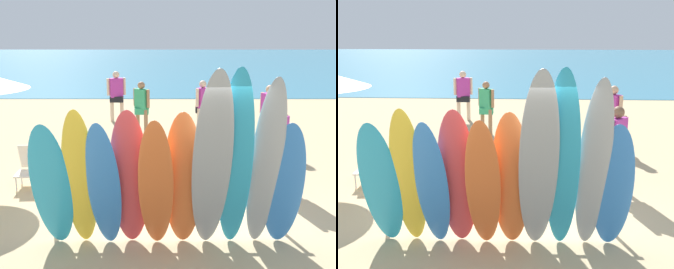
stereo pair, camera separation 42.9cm
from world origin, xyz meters
TOP-DOWN VIEW (x-y plane):
  - ground at (0.00, 14.00)m, footprint 60.00×60.00m
  - ocean_water at (0.00, 32.75)m, footprint 60.00×40.00m
  - surfboard_rack at (0.00, 0.00)m, footprint 3.77×0.07m
  - surfboard_teal_0 at (-1.67, -0.60)m, footprint 0.57×0.71m
  - surfboard_yellow_1 at (-1.26, -0.60)m, footprint 0.54×0.82m
  - surfboard_blue_2 at (-0.93, -0.60)m, footprint 0.53×0.72m
  - surfboard_red_3 at (-0.57, -0.52)m, footprint 0.58×0.65m
  - surfboard_orange_4 at (-0.19, -0.63)m, footprint 0.51×0.75m
  - surfboard_orange_5 at (0.19, -0.52)m, footprint 0.58×0.63m
  - surfboard_grey_6 at (0.58, -0.72)m, footprint 0.58×0.99m
  - surfboard_teal_7 at (0.90, -0.66)m, footprint 0.55×0.92m
  - surfboard_grey_8 at (1.34, -0.58)m, footprint 0.51×0.79m
  - surfboard_blue_9 at (1.65, -0.49)m, footprint 0.60×0.59m
  - beachgoer_near_rack at (-1.79, 8.25)m, footprint 0.63×0.34m
  - beachgoer_midbeach at (-0.82, 6.42)m, footprint 0.51×0.41m
  - beachgoer_photographing at (2.18, 1.96)m, footprint 0.45×0.53m
  - beachgoer_by_water at (2.68, 4.96)m, footprint 0.44×0.56m
  - beachgoer_strolling at (1.03, 6.61)m, footprint 0.44×0.48m
  - beach_chair_red at (-2.87, 2.14)m, footprint 0.53×0.66m

SIDE VIEW (x-z plane):
  - ground at x=0.00m, z-range 0.00..0.00m
  - ocean_water at x=0.00m, z-range 0.00..0.02m
  - beach_chair_red at x=-2.87m, z-range 0.02..0.85m
  - surfboard_rack at x=0.00m, z-range 0.20..0.83m
  - beachgoer_midbeach at x=-0.82m, z-range 0.12..1.72m
  - beachgoer_strolling at x=1.03m, z-range 0.12..1.74m
  - beachgoer_by_water at x=2.68m, z-range 0.13..1.83m
  - beachgoer_photographing at x=2.18m, z-range 0.13..1.84m
  - beachgoer_near_rack at x=-1.79m, z-range 0.13..1.85m
  - surfboard_blue_9 at x=1.65m, z-range 0.00..1.98m
  - surfboard_teal_0 at x=-1.67m, z-range 0.00..2.01m
  - surfboard_blue_2 at x=-0.93m, z-range 0.00..2.02m
  - surfboard_orange_4 at x=-0.19m, z-range 0.00..2.07m
  - surfboard_orange_5 at x=0.19m, z-range 0.00..2.14m
  - surfboard_red_3 at x=-0.57m, z-range 0.00..2.17m
  - surfboard_yellow_1 at x=-1.26m, z-range 0.00..2.21m
  - surfboard_grey_8 at x=1.34m, z-range 0.00..2.62m
  - surfboard_grey_6 at x=0.58m, z-range 0.00..2.75m
  - surfboard_teal_7 at x=0.90m, z-range 0.00..2.76m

